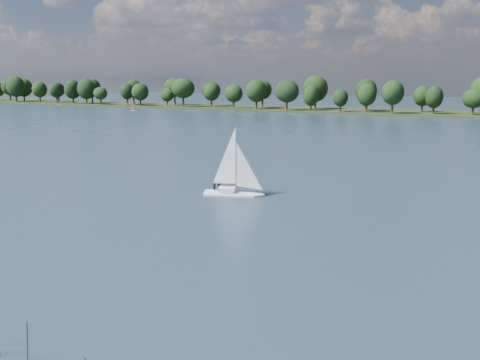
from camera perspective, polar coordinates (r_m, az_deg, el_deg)
ground at (r=128.49m, az=12.48°, el=4.09°), size 700.00×700.00×0.00m
far_shore at (r=237.63m, az=20.37°, el=6.61°), size 660.00×40.00×1.50m
sailboat at (r=66.13m, az=-1.05°, el=0.50°), size 7.15×4.14×9.08m
dinghy_pink at (r=253.52m, az=-11.28°, el=7.52°), size 2.94×2.55×4.51m
pontoon at (r=314.42m, az=-18.64°, el=7.56°), size 4.30×2.69×0.50m
treeline at (r=236.69m, az=16.59°, el=8.77°), size 562.16×74.16×17.23m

